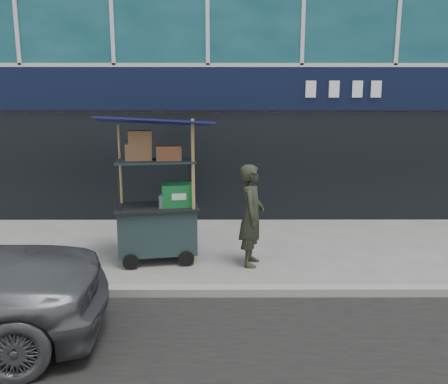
{
  "coord_description": "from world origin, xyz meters",
  "views": [
    {
      "loc": [
        0.32,
        -5.75,
        2.5
      ],
      "look_at": [
        0.34,
        1.2,
        1.16
      ],
      "focal_mm": 35.0,
      "sensor_mm": 36.0,
      "label": 1
    }
  ],
  "objects": [
    {
      "name": "vendor_man",
      "position": [
        0.78,
        1.01,
        0.82
      ],
      "size": [
        0.5,
        0.66,
        1.64
      ],
      "primitive_type": "imported",
      "rotation": [
        0.0,
        0.0,
        1.38
      ],
      "color": "#262A1F",
      "rests_on": "ground"
    },
    {
      "name": "vendor_cart",
      "position": [
        -0.75,
        1.22,
        0.84
      ],
      "size": [
        1.96,
        1.53,
        2.39
      ],
      "rotation": [
        0.0,
        0.0,
        0.17
      ],
      "color": "black",
      "rests_on": "ground"
    },
    {
      "name": "ground",
      "position": [
        0.0,
        0.0,
        0.0
      ],
      "size": [
        80.0,
        80.0,
        0.0
      ],
      "primitive_type": "plane",
      "color": "slate",
      "rests_on": "ground"
    },
    {
      "name": "curb",
      "position": [
        0.0,
        -0.2,
        0.06
      ],
      "size": [
        80.0,
        0.18,
        0.12
      ],
      "primitive_type": "cube",
      "color": "gray",
      "rests_on": "ground"
    }
  ]
}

